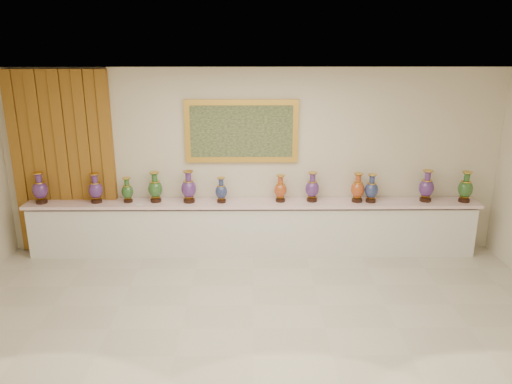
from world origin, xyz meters
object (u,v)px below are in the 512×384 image
(vase_1, at_px, (96,190))
(vase_0, at_px, (40,189))
(vase_2, at_px, (127,191))
(counter, at_px, (253,228))

(vase_1, bearing_deg, vase_0, -178.39)
(vase_1, xyz_separation_m, vase_2, (0.50, 0.02, -0.03))
(counter, bearing_deg, vase_1, -179.56)
(counter, xyz_separation_m, vase_2, (-2.00, -0.00, 0.64))
(vase_0, distance_m, vase_1, 0.87)
(vase_1, height_order, vase_2, vase_1)
(counter, distance_m, vase_2, 2.10)
(vase_0, bearing_deg, vase_1, 1.61)
(vase_0, bearing_deg, counter, 0.74)
(vase_0, distance_m, vase_2, 1.37)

